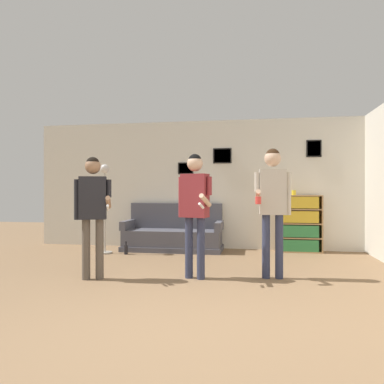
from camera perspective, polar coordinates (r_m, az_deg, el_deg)
ground_plane at (r=3.41m, az=-3.63°, el=-20.74°), size 20.00×20.00×0.00m
wall_back at (r=7.93m, az=4.42°, el=1.19°), size 8.12×0.08×2.70m
couch at (r=7.72m, az=-2.86°, el=-6.58°), size 2.01×0.80×0.95m
bookshelf at (r=7.75m, az=16.16°, el=-4.65°), size 0.83×0.30×1.13m
floor_lamp at (r=7.44m, az=-13.14°, el=-0.76°), size 0.28×0.28×1.73m
person_player_foreground_left at (r=5.31m, az=-14.88°, el=-1.78°), size 0.57×0.41×1.68m
person_player_foreground_center at (r=5.18m, az=0.43°, el=-1.46°), size 0.49×0.54×1.73m
person_watcher_holding_cup at (r=5.30m, az=12.18°, el=-0.80°), size 0.50×0.46×1.80m
bottle_on_floor at (r=7.34m, az=-10.04°, el=-8.59°), size 0.07×0.07×0.25m
drinking_cup at (r=7.71m, az=15.25°, el=-0.10°), size 0.08×0.08×0.10m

